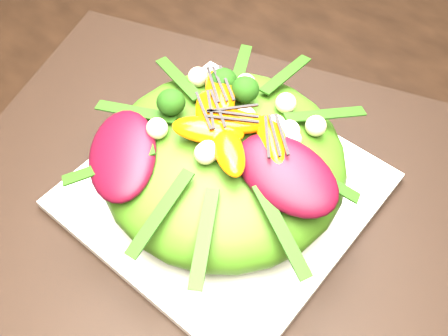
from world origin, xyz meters
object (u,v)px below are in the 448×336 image
Objects in this scene: dining_table at (151,29)px; placemat at (224,194)px; plate_base at (224,190)px; lettuce_mound at (224,161)px; orange_segment at (222,102)px; salad_bowl at (224,183)px.

dining_table is 3.01× the size of placemat.
dining_table is at bearing 148.87° from plate_base.
dining_table is 0.30m from lettuce_mound.
orange_segment is (-0.02, 0.02, 0.04)m from lettuce_mound.
salad_bowl is (0.25, -0.15, 0.04)m from dining_table.
plate_base is 1.15× the size of lettuce_mound.
dining_table is 6.35× the size of plate_base.
salad_bowl is at bearing -47.45° from orange_segment.
orange_segment reaches higher than plate_base.
orange_segment is at bearing 132.55° from plate_base.
salad_bowl is at bearing -31.13° from dining_table.
salad_bowl is at bearing 0.00° from plate_base.
salad_bowl is 1.05× the size of lettuce_mound.
plate_base is at bearing -31.13° from dining_table.
orange_segment reaches higher than placemat.
placemat is 8.86× the size of orange_segment.
placemat is (0.25, -0.15, 0.02)m from dining_table.
orange_segment is (-0.02, 0.02, 0.08)m from salad_bowl.
orange_segment reaches higher than salad_bowl.
placemat is at bearing -47.45° from orange_segment.
dining_table reaches higher than orange_segment.
orange_segment is (-0.02, 0.02, 0.09)m from plate_base.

